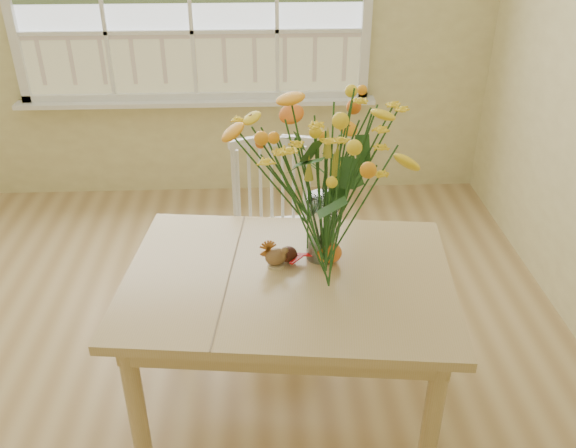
{
  "coord_description": "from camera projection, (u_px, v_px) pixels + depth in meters",
  "views": [
    {
      "loc": [
        0.44,
        -1.82,
        2.05
      ],
      "look_at": [
        0.53,
        0.15,
        0.9
      ],
      "focal_mm": 38.0,
      "sensor_mm": 36.0,
      "label": 1
    }
  ],
  "objects": [
    {
      "name": "windsor_chair",
      "position": [
        274.0,
        220.0,
        3.11
      ],
      "size": [
        0.44,
        0.43,
        0.9
      ],
      "rotation": [
        0.0,
        0.0,
        0.08
      ],
      "color": "white",
      "rests_on": "floor"
    },
    {
      "name": "dining_table",
      "position": [
        288.0,
        294.0,
        2.42
      ],
      "size": [
        1.36,
        1.04,
        0.68
      ],
      "rotation": [
        0.0,
        0.0,
        -0.11
      ],
      "color": "tan",
      "rests_on": "floor"
    },
    {
      "name": "turkey_figurine",
      "position": [
        276.0,
        257.0,
        2.41
      ],
      "size": [
        0.1,
        0.08,
        0.11
      ],
      "rotation": [
        0.0,
        0.0,
        0.24
      ],
      "color": "#CCB78C",
      "rests_on": "dining_table"
    },
    {
      "name": "dark_gourd",
      "position": [
        288.0,
        255.0,
        2.44
      ],
      "size": [
        0.13,
        0.09,
        0.06
      ],
      "color": "#38160F",
      "rests_on": "dining_table"
    },
    {
      "name": "floor",
      "position": [
        166.0,
        429.0,
        2.59
      ],
      "size": [
        4.0,
        4.5,
        0.01
      ],
      "primitive_type": "cube",
      "color": "tan",
      "rests_on": "ground"
    },
    {
      "name": "flower_vase",
      "position": [
        324.0,
        164.0,
        2.28
      ],
      "size": [
        0.58,
        0.58,
        0.69
      ],
      "color": "white",
      "rests_on": "dining_table"
    },
    {
      "name": "pumpkin",
      "position": [
        329.0,
        253.0,
        2.44
      ],
      "size": [
        0.1,
        0.1,
        0.08
      ],
      "primitive_type": "ellipsoid",
      "color": "orange",
      "rests_on": "dining_table"
    }
  ]
}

